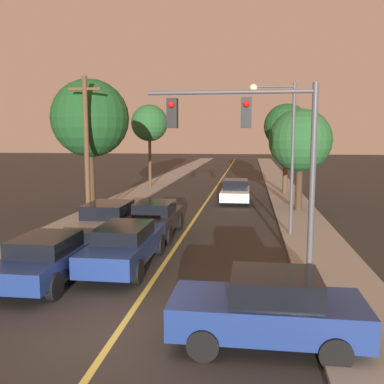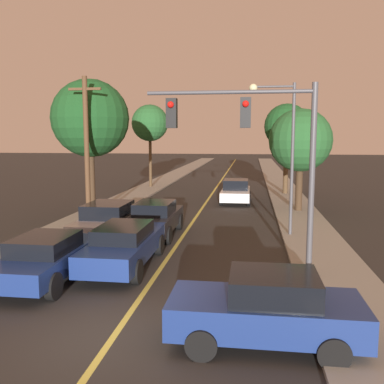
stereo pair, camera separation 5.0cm
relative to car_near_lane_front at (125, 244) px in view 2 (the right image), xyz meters
name	(u,v)px [view 2 (the right image)]	position (x,y,z in m)	size (l,w,h in m)	color
ground_plane	(114,336)	(1.22, -4.95, -0.79)	(200.00, 200.00, 0.00)	#2D2B28
road_surface	(223,179)	(1.22, 31.05, -0.79)	(8.69, 80.00, 0.01)	#2D2B28
sidewalk_left	(170,177)	(-4.38, 31.05, -0.73)	(2.50, 80.00, 0.12)	gray
sidewalk_right	(277,179)	(6.81, 31.05, -0.73)	(2.50, 80.00, 0.12)	gray
car_near_lane_front	(125,244)	(0.00, 0.00, 0.00)	(1.87, 5.20, 1.48)	navy
car_near_lane_second	(155,218)	(0.00, 4.62, 0.02)	(1.89, 4.62, 1.55)	black
car_outer_lane_front	(47,257)	(-1.91, -1.72, -0.02)	(1.92, 4.61, 1.45)	navy
car_outer_lane_second	(109,219)	(-1.91, 4.02, 0.01)	(2.08, 5.07, 1.56)	#A5A8B2
car_far_oncoming	(236,191)	(3.17, 14.89, -0.04)	(1.96, 4.46, 1.53)	white
car_crossing_right	(267,309)	(4.54, -4.84, 0.00)	(4.06, 1.92, 1.56)	navy
traffic_signal_mast	(256,139)	(4.29, -0.50, 3.52)	(5.09, 0.42, 5.83)	#47474C
streetlamp_right	(281,137)	(5.42, 5.27, 3.58)	(1.97, 0.36, 6.52)	#47474C
utility_pole_left	(87,148)	(-3.73, 6.24, 3.04)	(1.60, 0.24, 7.10)	#513823
tree_left_near	(150,123)	(-4.37, 22.10, 4.70)	(3.08, 3.08, 6.95)	#4C3823
tree_left_far	(90,119)	(-4.45, 8.70, 4.55)	(4.16, 4.16, 7.32)	#3D2B1C
tree_right_near	(300,141)	(6.93, 11.63, 3.36)	(3.60, 3.60, 5.86)	#3D2B1C
tree_right_far	(287,127)	(6.75, 19.16, 4.31)	(3.34, 3.34, 6.70)	#4C3823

